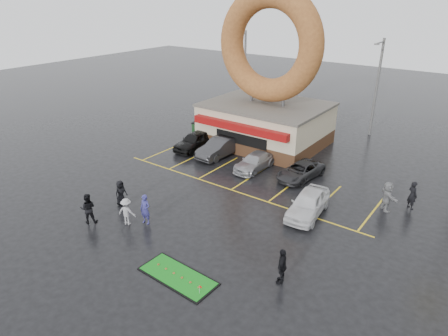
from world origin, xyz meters
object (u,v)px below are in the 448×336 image
Objects in this scene: car_black at (195,141)px; putting_green at (178,276)px; person_cameraman at (282,266)px; streetlight_left at (244,71)px; donut_shop at (267,95)px; streetlight_mid at (377,86)px; dumpster at (203,130)px; car_silver at (255,162)px; car_dgrey at (220,147)px; car_grey at (301,171)px; car_white at (308,203)px; person_blue at (145,209)px.

putting_green is at bearing -53.70° from car_black.
person_cameraman is at bearing -37.98° from car_black.
streetlight_left is 12.89m from car_black.
putting_green is at bearing -71.36° from donut_shop.
streetlight_left is at bearing -175.91° from streetlight_mid.
streetlight_mid reaches higher than dumpster.
car_black is 1.06× the size of car_silver.
dumpster is (-5.73, -1.93, -3.81)m from donut_shop.
dumpster is at bearing 125.66° from putting_green.
car_dgrey reaches higher than putting_green.
car_grey is at bearing 91.12° from putting_green.
streetlight_mid is at bearing 173.25° from person_cameraman.
streetlight_mid is 2.10× the size of car_grey.
putting_green is (7.72, -13.74, -0.75)m from car_dgrey.
car_white is at bearing -30.24° from car_silver.
putting_green is (-0.69, -26.65, -4.75)m from streetlight_mid.
donut_shop is at bearing -44.78° from streetlight_left.
car_black is 2.41× the size of person_blue.
streetlight_mid is 16.63m from dumpster.
streetlight_mid is 4.82× the size of person_blue.
car_white is (6.37, -3.92, 0.15)m from car_silver.
car_white is 1.09× the size of putting_green.
car_silver is (3.81, -0.58, -0.17)m from car_dgrey.
streetlight_left reaches higher than person_blue.
donut_shop reaches higher than person_cameraman.
car_grey is 12.16m from dumpster.
streetlight_left is 13.76m from car_dgrey.
streetlight_left reaches higher than car_silver.
putting_green is at bearing -35.11° from person_blue.
car_black is at bearing 127.35° from putting_green.
streetlight_mid reaches higher than putting_green.
person_blue is (8.43, -23.10, -3.85)m from streetlight_left.
person_blue is (1.43, -16.16, -3.53)m from donut_shop.
car_black is (-11.17, -12.92, -4.01)m from streetlight_mid.
streetlight_left is at bearing 85.33° from dumpster.
car_dgrey is at bearing -64.89° from streetlight_left.
streetlight_left reaches higher than dumpster.
car_dgrey is 1.12× the size of car_silver.
streetlight_left reaches higher than car_white.
donut_shop is 3.00× the size of car_black.
person_blue is at bearing -104.47° from car_grey.
car_silver is at bearing -66.66° from donut_shop.
person_blue is at bearing -104.40° from person_cameraman.
car_dgrey is 1.16× the size of putting_green.
donut_shop is at bearing 126.36° from car_white.
donut_shop is at bearing 87.50° from person_blue.
person_cameraman is at bearing -81.59° from streetlight_mid.
dumpster is (-7.16, 14.23, -0.28)m from person_blue.
streetlight_mid is at bearing 89.36° from car_white.
person_cameraman reaches higher than car_silver.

